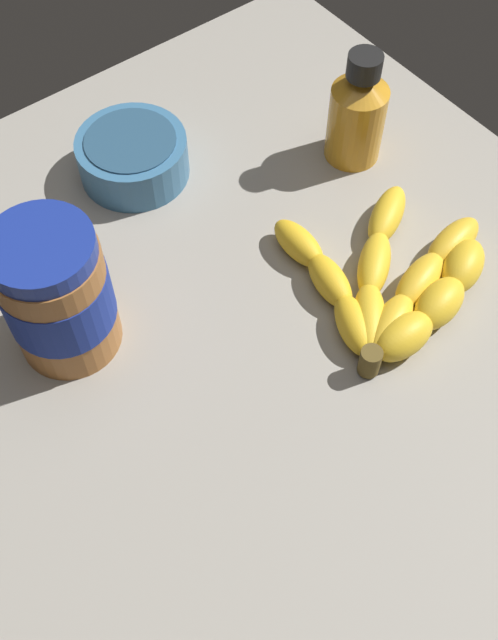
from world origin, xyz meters
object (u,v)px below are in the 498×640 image
object	(u,v)px
banana_bunch	(395,284)
peanut_butter_jar	(57,294)
honey_bottle	(357,113)
small_bowl	(133,156)

from	to	relation	value
banana_bunch	peanut_butter_jar	xyz separation A→B (cm)	(-14.81, -27.28, 5.28)
honey_bottle	small_bowl	xyz separation A→B (cm)	(-12.13, -20.68, -3.25)
banana_bunch	peanut_butter_jar	distance (cm)	31.49
peanut_butter_jar	honey_bottle	distance (cm)	37.00
banana_bunch	honey_bottle	xyz separation A→B (cm)	(-16.84, 9.64, 4.09)
small_bowl	honey_bottle	bearing A→B (deg)	59.61
small_bowl	banana_bunch	bearing A→B (deg)	20.86
banana_bunch	peanut_butter_jar	size ratio (longest dim) A/B	1.49
peanut_butter_jar	small_bowl	distance (cm)	22.00
peanut_butter_jar	small_bowl	xyz separation A→B (cm)	(-14.16, 16.24, -4.44)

